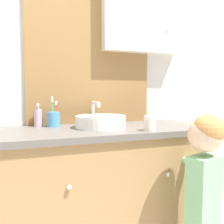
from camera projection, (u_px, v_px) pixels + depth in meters
wall_back at (96, 64)px, 1.77m from camera, size 3.20×0.18×2.50m
vanity_counter at (107, 196)px, 1.56m from camera, size 1.24×0.54×0.87m
sink_basin at (101, 121)px, 1.53m from camera, size 0.31×0.36×0.16m
toothbrush_holder at (53, 119)px, 1.58m from camera, size 0.08×0.08×0.19m
soap_dispenser at (38, 117)px, 1.58m from camera, size 0.05×0.05×0.15m
child_figure at (204, 183)px, 1.28m from camera, size 0.21×0.47×0.98m
drinking_cup at (150, 123)px, 1.41m from camera, size 0.07×0.07×0.08m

